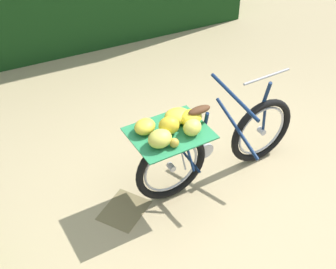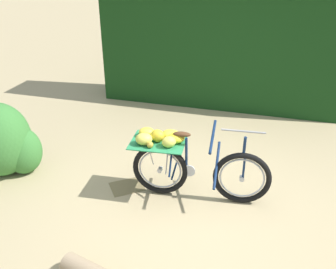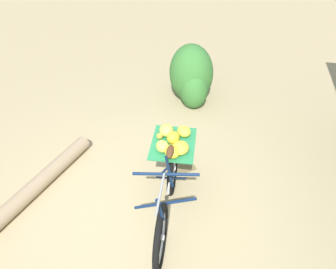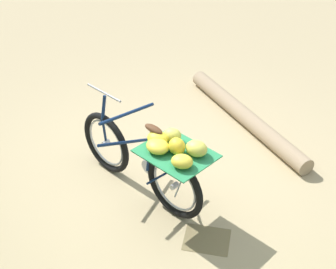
# 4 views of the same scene
# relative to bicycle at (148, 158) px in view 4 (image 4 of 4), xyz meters

# --- Properties ---
(ground_plane) EXTENTS (60.00, 60.00, 0.00)m
(ground_plane) POSITION_rel_bicycle_xyz_m (0.05, -0.19, -0.51)
(ground_plane) COLOR tan
(bicycle) EXTENTS (1.66, 1.21, 1.03)m
(bicycle) POSITION_rel_bicycle_xyz_m (0.00, 0.00, 0.00)
(bicycle) COLOR black
(bicycle) RESTS_ON ground_plane
(fallen_log) EXTENTS (1.68, 2.03, 0.21)m
(fallen_log) POSITION_rel_bicycle_xyz_m (-0.90, -1.65, -0.41)
(fallen_log) COLOR #9E8466
(fallen_log) RESTS_ON ground_plane
(leaf_litter_patch) EXTENTS (0.44, 0.36, 0.01)m
(leaf_litter_patch) POSITION_rel_bicycle_xyz_m (-0.70, 0.50, -0.51)
(leaf_litter_patch) COLOR olive
(leaf_litter_patch) RESTS_ON ground_plane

